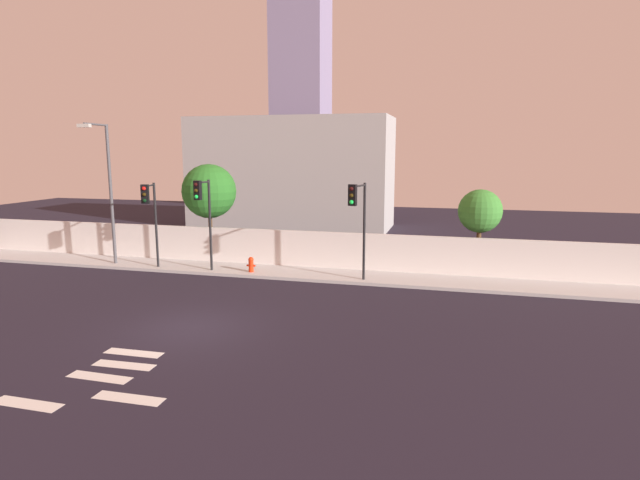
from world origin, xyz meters
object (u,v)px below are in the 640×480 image
(roadside_tree_leftmost, at_px, (209,191))
(traffic_light_left, at_px, (150,207))
(street_lamp_curbside, at_px, (107,183))
(traffic_light_center, at_px, (358,211))
(traffic_light_right, at_px, (203,206))
(fire_hydrant, at_px, (251,264))
(roadside_tree_midleft, at_px, (480,212))

(roadside_tree_leftmost, bearing_deg, traffic_light_left, -110.61)
(street_lamp_curbside, bearing_deg, traffic_light_center, -2.82)
(traffic_light_left, bearing_deg, traffic_light_right, 5.62)
(traffic_light_center, height_order, roadside_tree_leftmost, roadside_tree_leftmost)
(street_lamp_curbside, bearing_deg, roadside_tree_leftmost, 35.52)
(traffic_light_left, height_order, traffic_light_center, traffic_light_center)
(traffic_light_left, distance_m, traffic_light_right, 2.70)
(traffic_light_center, bearing_deg, traffic_light_right, 178.15)
(street_lamp_curbside, bearing_deg, fire_hydrant, 1.38)
(traffic_light_left, bearing_deg, roadside_tree_leftmost, 69.39)
(traffic_light_center, bearing_deg, street_lamp_curbside, 177.18)
(roadside_tree_leftmost, bearing_deg, traffic_light_center, -22.15)
(traffic_light_right, bearing_deg, roadside_tree_midleft, 14.72)
(traffic_light_center, bearing_deg, fire_hydrant, 171.29)
(traffic_light_center, xyz_separation_m, fire_hydrant, (-5.34, 0.82, -2.83))
(traffic_light_right, relative_size, fire_hydrant, 6.02)
(roadside_tree_midleft, bearing_deg, fire_hydrant, -165.39)
(street_lamp_curbside, distance_m, roadside_tree_leftmost, 5.09)
(traffic_light_right, height_order, street_lamp_curbside, street_lamp_curbside)
(roadside_tree_leftmost, distance_m, roadside_tree_midleft, 14.04)
(traffic_light_center, height_order, street_lamp_curbside, street_lamp_curbside)
(street_lamp_curbside, bearing_deg, traffic_light_right, -4.15)
(fire_hydrant, bearing_deg, traffic_light_right, -164.76)
(fire_hydrant, bearing_deg, traffic_light_left, -170.06)
(street_lamp_curbside, relative_size, roadside_tree_leftmost, 1.35)
(fire_hydrant, relative_size, roadside_tree_leftmost, 0.14)
(traffic_light_left, height_order, roadside_tree_leftmost, roadside_tree_leftmost)
(traffic_light_center, xyz_separation_m, roadside_tree_midleft, (5.24, 3.58, -0.29))
(traffic_light_center, xyz_separation_m, roadside_tree_leftmost, (-8.79, 3.58, 0.39))
(traffic_light_center, distance_m, fire_hydrant, 6.10)
(fire_hydrant, xyz_separation_m, roadside_tree_leftmost, (-3.44, 2.76, 3.22))
(fire_hydrant, bearing_deg, roadside_tree_midleft, 14.61)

